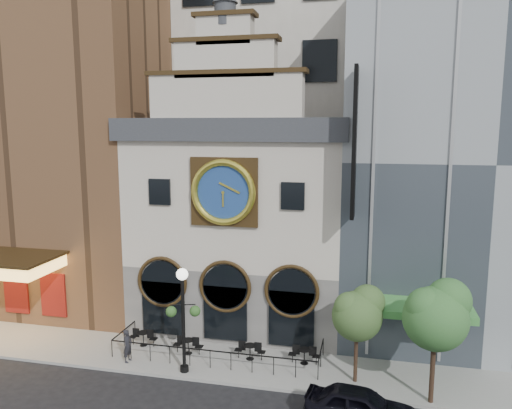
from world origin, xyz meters
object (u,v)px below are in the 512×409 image
at_px(bistro_0, 143,337).
at_px(bistro_1, 188,345).
at_px(pedestrian, 128,346).
at_px(car_right, 360,407).
at_px(bistro_3, 304,355).
at_px(tree_left, 358,312).
at_px(tree_right, 437,313).
at_px(lamppost, 183,309).
at_px(bistro_2, 250,351).

distance_m(bistro_0, bistro_1, 2.74).
bearing_deg(pedestrian, car_right, -101.27).
xyz_separation_m(bistro_3, pedestrian, (-8.73, -1.75, 0.38)).
bearing_deg(tree_left, bistro_1, 173.87).
distance_m(bistro_3, tree_right, 7.18).
relative_size(bistro_0, lamppost, 0.31).
distance_m(bistro_0, tree_right, 15.22).
bearing_deg(bistro_3, lamppost, -159.41).
height_order(bistro_3, tree_right, tree_right).
relative_size(car_right, lamppost, 0.87).
height_order(bistro_3, pedestrian, pedestrian).
height_order(bistro_0, car_right, car_right).
xyz_separation_m(bistro_0, car_right, (11.61, -4.51, 0.15)).
relative_size(car_right, pedestrian, 2.67).
relative_size(bistro_0, tree_right, 0.29).
distance_m(tree_left, tree_right, 3.48).
relative_size(bistro_3, car_right, 0.35).
distance_m(bistro_1, tree_left, 9.17).
bearing_deg(tree_right, bistro_3, 158.98).
xyz_separation_m(pedestrian, tree_right, (14.56, -0.49, 3.17)).
height_order(bistro_2, bistro_3, same).
bearing_deg(bistro_2, tree_right, -13.73).
bearing_deg(car_right, bistro_3, 39.50).
bearing_deg(tree_left, bistro_3, 155.62).
relative_size(tree_left, tree_right, 0.84).
xyz_separation_m(bistro_1, tree_left, (8.65, -0.93, 2.92)).
relative_size(bistro_0, car_right, 0.35).
bearing_deg(car_right, bistro_1, 71.69).
height_order(bistro_1, bistro_2, same).
bearing_deg(car_right, pedestrian, 83.82).
height_order(lamppost, tree_left, lamppost).
height_order(bistro_1, pedestrian, pedestrian).
xyz_separation_m(bistro_1, bistro_2, (3.30, 0.10, 0.00)).
relative_size(bistro_1, lamppost, 0.31).
bearing_deg(bistro_1, tree_left, -6.13).
distance_m(bistro_1, bistro_2, 3.30).
bearing_deg(bistro_1, bistro_0, 172.28).
bearing_deg(pedestrian, bistro_2, -73.33).
xyz_separation_m(bistro_1, tree_right, (11.90, -2.00, 3.54)).
height_order(lamppost, tree_right, tree_right).
bearing_deg(bistro_0, car_right, -21.23).
relative_size(bistro_2, tree_left, 0.34).
height_order(car_right, pedestrian, pedestrian).
xyz_separation_m(bistro_1, car_right, (8.89, -4.14, 0.15)).
relative_size(pedestrian, lamppost, 0.33).
relative_size(lamppost, tree_left, 1.12).
distance_m(pedestrian, tree_right, 14.91).
distance_m(pedestrian, tree_left, 11.61).
bearing_deg(bistro_2, bistro_0, 177.45).
relative_size(bistro_2, bistro_3, 1.00).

